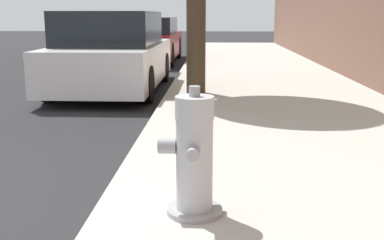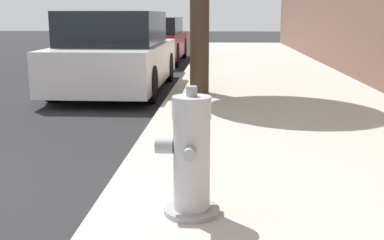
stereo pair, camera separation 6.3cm
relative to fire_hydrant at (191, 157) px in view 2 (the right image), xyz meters
The scene contains 4 objects.
sidewalk_slab 1.20m from the fire_hydrant, ahead, with size 3.58×40.00×0.14m.
fire_hydrant is the anchor object (origin of this frame).
parked_car_near 6.32m from the fire_hydrant, 106.46° to the left, with size 1.81×4.26×1.49m.
parked_car_mid 11.87m from the fire_hydrant, 99.00° to the left, with size 1.70×4.59×1.35m.
Camera 2 is at (3.05, -3.00, 1.43)m, focal length 45.00 mm.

